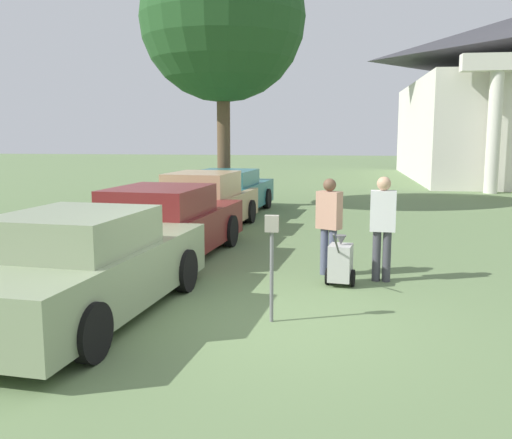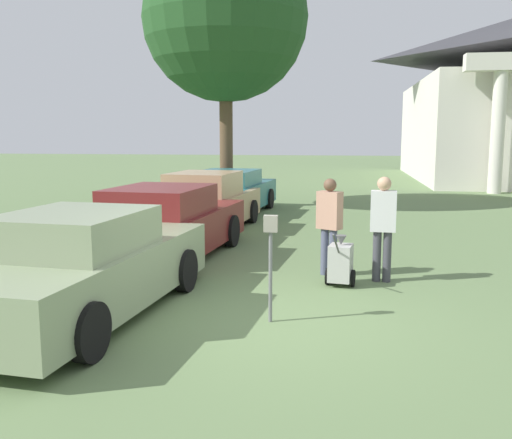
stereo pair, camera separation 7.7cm
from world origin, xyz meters
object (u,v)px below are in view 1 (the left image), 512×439
object	(u,v)px
parking_meter	(272,249)
equipment_cart	(340,262)
parked_car_sage	(83,268)
parked_car_tan	(204,204)
person_worker	(329,221)
person_supervisor	(383,222)
parked_car_maroon	(163,226)
parked_car_teal	(227,193)

from	to	relation	value
parking_meter	equipment_cart	world-z (taller)	parking_meter
parked_car_sage	parking_meter	xyz separation A→B (m)	(2.57, 0.14, 0.31)
parked_car_tan	person_worker	xyz separation A→B (m)	(3.27, -4.35, 0.29)
person_supervisor	equipment_cart	bearing A→B (deg)	32.79
person_worker	equipment_cart	world-z (taller)	person_worker
parked_car_maroon	person_worker	xyz separation A→B (m)	(3.27, -0.79, 0.30)
parked_car_teal	person_worker	world-z (taller)	person_worker
parked_car_tan	equipment_cart	size ratio (longest dim) A/B	4.76
parking_meter	parked_car_maroon	bearing A→B (deg)	126.57
parked_car_sage	equipment_cart	bearing A→B (deg)	36.73
person_supervisor	equipment_cart	distance (m)	1.01
parked_car_sage	person_supervisor	bearing A→B (deg)	36.26
parked_car_maroon	person_supervisor	xyz separation A→B (m)	(4.17, -1.09, 0.34)
parked_car_maroon	person_worker	bearing A→B (deg)	-8.37
parked_car_sage	person_worker	xyz separation A→B (m)	(3.27, 2.81, 0.30)
parked_car_maroon	parking_meter	size ratio (longest dim) A/B	3.64
parked_car_tan	parked_car_teal	distance (m)	3.04
parking_meter	equipment_cart	xyz separation A→B (m)	(0.91, 1.99, -0.61)
parked_car_tan	parked_car_teal	world-z (taller)	parked_car_tan
parking_meter	parked_car_sage	bearing A→B (deg)	-176.94
parked_car_teal	person_worker	xyz separation A→B (m)	(3.27, -7.39, 0.33)
parked_car_maroon	parked_car_tan	bearing A→B (deg)	95.25
parked_car_maroon	parking_meter	bearing A→B (deg)	-48.18
parked_car_tan	person_worker	distance (m)	5.45
parked_car_maroon	parked_car_teal	size ratio (longest dim) A/B	0.99
parking_meter	person_worker	bearing A→B (deg)	75.26
parked_car_maroon	parked_car_tan	size ratio (longest dim) A/B	1.09
parked_car_tan	parked_car_teal	bearing A→B (deg)	95.24
parking_meter	person_supervisor	xyz separation A→B (m)	(1.60, 2.37, 0.03)
person_supervisor	parking_meter	bearing A→B (deg)	60.17
parked_car_maroon	person_supervisor	size ratio (longest dim) A/B	2.93
parking_meter	equipment_cart	bearing A→B (deg)	65.42
parked_car_tan	person_supervisor	size ratio (longest dim) A/B	2.68
parked_car_teal	parked_car_tan	bearing A→B (deg)	-84.76
parked_car_sage	parked_car_tan	size ratio (longest dim) A/B	1.02
parked_car_teal	person_supervisor	xyz separation A→B (m)	(4.17, -7.69, 0.37)
parked_car_sage	person_supervisor	world-z (taller)	person_supervisor
person_worker	equipment_cart	distance (m)	0.92
parking_meter	person_worker	world-z (taller)	person_worker
equipment_cart	parking_meter	bearing A→B (deg)	-105.56
parked_car_sage	equipment_cart	distance (m)	4.09
parking_meter	equipment_cart	size ratio (longest dim) A/B	1.43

